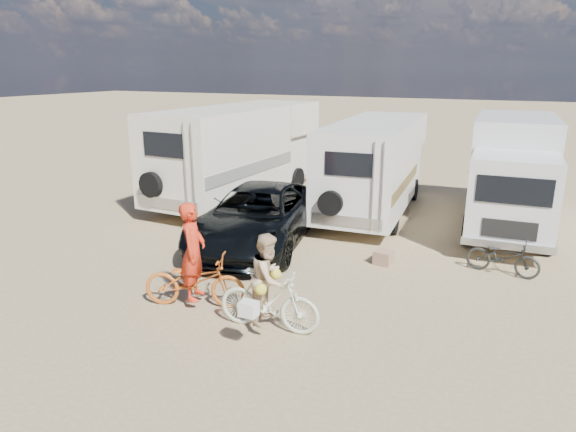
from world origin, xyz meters
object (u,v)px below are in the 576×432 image
at_px(bike_parked, 503,257).
at_px(box_truck, 512,175).
at_px(rv_left, 238,154).
at_px(bike_woman, 269,300).
at_px(crate, 384,257).
at_px(rider_woman, 269,288).
at_px(cooler, 247,243).
at_px(bike_man, 195,281).
at_px(rv_main, 375,168).
at_px(dark_suv, 258,216).
at_px(rider_man, 194,260).

bearing_deg(bike_parked, box_truck, 8.90).
bearing_deg(rv_left, bike_woman, -54.19).
height_order(bike_parked, crate, bike_parked).
bearing_deg(box_truck, rider_woman, -115.84).
distance_m(bike_parked, cooler, 6.00).
height_order(rv_left, bike_man, rv_left).
distance_m(rv_main, cooler, 5.40).
bearing_deg(bike_man, dark_suv, -8.98).
bearing_deg(bike_parked, crate, 108.76).
bearing_deg(rv_left, crate, -29.64).
distance_m(box_truck, dark_suv, 7.22).
distance_m(rv_main, rider_man, 8.11).
bearing_deg(box_truck, bike_parked, -91.15).
relative_size(bike_woman, cooler, 3.02).
xyz_separation_m(rv_main, bike_woman, (0.49, -8.22, -0.88)).
bearing_deg(crate, rv_left, 148.28).
xyz_separation_m(rv_main, rider_man, (-1.23, -8.00, -0.49)).
distance_m(bike_man, bike_woman, 1.73).
height_order(bike_woman, bike_parked, bike_woman).
distance_m(rider_man, crate, 4.69).
height_order(dark_suv, bike_man, dark_suv).
xyz_separation_m(box_truck, bike_parked, (0.11, -3.68, -1.15)).
xyz_separation_m(dark_suv, cooler, (0.05, -0.67, -0.51)).
height_order(bike_man, bike_parked, bike_man).
xyz_separation_m(rv_left, box_truck, (8.66, 0.36, -0.03)).
bearing_deg(dark_suv, rider_woman, -69.34).
distance_m(rv_main, rv_left, 4.74).
relative_size(dark_suv, bike_man, 2.74).
bearing_deg(rider_man, cooler, -7.74).
relative_size(rider_woman, cooler, 2.60).
relative_size(rv_main, cooler, 10.98).
xyz_separation_m(rider_man, bike_parked, (5.29, 4.25, -0.54)).
relative_size(rider_man, bike_parked, 1.21).
height_order(box_truck, bike_man, box_truck).
bearing_deg(bike_woman, crate, -19.98).
xyz_separation_m(rider_man, rider_woman, (1.72, -0.22, -0.15)).
relative_size(rv_main, bike_man, 3.41).
height_order(dark_suv, bike_parked, dark_suv).
height_order(rv_left, dark_suv, rv_left).
height_order(box_truck, cooler, box_truck).
bearing_deg(rider_woman, bike_man, 77.14).
bearing_deg(rv_left, rider_woman, -54.19).
bearing_deg(box_truck, rider_man, -125.97).
height_order(rider_woman, bike_parked, rider_woman).
bearing_deg(bike_man, rider_man, 161.26).
bearing_deg(bike_woman, rv_main, -2.21).
height_order(rv_main, bike_parked, rv_main).
distance_m(rv_left, cooler, 5.52).
bearing_deg(box_truck, bike_woman, -115.84).
relative_size(rv_left, rider_man, 3.94).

